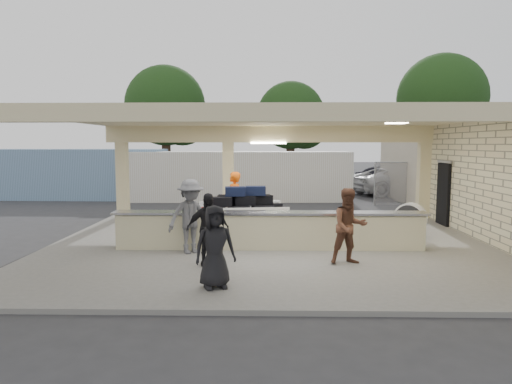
{
  "coord_description": "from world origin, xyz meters",
  "views": [
    {
      "loc": [
        -0.12,
        -12.3,
        2.85
      ],
      "look_at": [
        -0.38,
        1.0,
        1.44
      ],
      "focal_mm": 32.0,
      "sensor_mm": 36.0,
      "label": 1
    }
  ],
  "objects_px": {
    "baggage_counter": "(269,230)",
    "passenger_c": "(191,216)",
    "car_white_b": "(512,181)",
    "drum_fan": "(410,219)",
    "car_dark": "(394,179)",
    "container_white": "(237,176)",
    "baggage_handler": "(234,202)",
    "car_white_a": "(400,181)",
    "passenger_d": "(215,247)",
    "container_blue": "(69,174)",
    "luggage_cart": "(241,210)",
    "passenger_a": "(349,226)",
    "passenger_b": "(208,229)"
  },
  "relations": [
    {
      "from": "baggage_counter",
      "to": "passenger_c",
      "type": "height_order",
      "value": "passenger_c"
    },
    {
      "from": "car_white_b",
      "to": "drum_fan",
      "type": "bearing_deg",
      "value": 131.39
    },
    {
      "from": "car_dark",
      "to": "container_white",
      "type": "bearing_deg",
      "value": 161.56
    },
    {
      "from": "baggage_handler",
      "to": "car_white_a",
      "type": "distance_m",
      "value": 14.4
    },
    {
      "from": "passenger_d",
      "to": "car_dark",
      "type": "bearing_deg",
      "value": 46.07
    },
    {
      "from": "baggage_handler",
      "to": "container_blue",
      "type": "bearing_deg",
      "value": -114.2
    },
    {
      "from": "passenger_c",
      "to": "container_blue",
      "type": "distance_m",
      "value": 14.87
    },
    {
      "from": "luggage_cart",
      "to": "car_white_b",
      "type": "distance_m",
      "value": 18.51
    },
    {
      "from": "car_dark",
      "to": "container_white",
      "type": "height_order",
      "value": "container_white"
    },
    {
      "from": "passenger_a",
      "to": "container_blue",
      "type": "relative_size",
      "value": 0.18
    },
    {
      "from": "luggage_cart",
      "to": "container_white",
      "type": "bearing_deg",
      "value": 86.51
    },
    {
      "from": "passenger_d",
      "to": "car_dark",
      "type": "xyz_separation_m",
      "value": [
        8.78,
        19.23,
        -0.15
      ]
    },
    {
      "from": "luggage_cart",
      "to": "passenger_c",
      "type": "relative_size",
      "value": 1.47
    },
    {
      "from": "baggage_handler",
      "to": "container_blue",
      "type": "xyz_separation_m",
      "value": [
        -9.25,
        9.36,
        0.25
      ]
    },
    {
      "from": "car_white_b",
      "to": "car_dark",
      "type": "height_order",
      "value": "car_white_b"
    },
    {
      "from": "baggage_counter",
      "to": "passenger_d",
      "type": "relative_size",
      "value": 5.15
    },
    {
      "from": "car_dark",
      "to": "container_white",
      "type": "distance_m",
      "value": 10.38
    },
    {
      "from": "baggage_handler",
      "to": "car_white_b",
      "type": "xyz_separation_m",
      "value": [
        14.54,
        10.96,
        -0.25
      ]
    },
    {
      "from": "passenger_c",
      "to": "container_blue",
      "type": "height_order",
      "value": "container_blue"
    },
    {
      "from": "luggage_cart",
      "to": "car_white_a",
      "type": "xyz_separation_m",
      "value": [
        8.33,
        12.38,
        -0.13
      ]
    },
    {
      "from": "passenger_a",
      "to": "passenger_d",
      "type": "height_order",
      "value": "passenger_a"
    },
    {
      "from": "baggage_handler",
      "to": "passenger_c",
      "type": "xyz_separation_m",
      "value": [
        -0.88,
        -2.93,
        -0.01
      ]
    },
    {
      "from": "container_white",
      "to": "drum_fan",
      "type": "bearing_deg",
      "value": -61.36
    },
    {
      "from": "luggage_cart",
      "to": "container_white",
      "type": "height_order",
      "value": "container_white"
    },
    {
      "from": "car_white_b",
      "to": "car_dark",
      "type": "distance_m",
      "value": 6.28
    },
    {
      "from": "baggage_handler",
      "to": "car_dark",
      "type": "relative_size",
      "value": 0.42
    },
    {
      "from": "baggage_counter",
      "to": "car_white_a",
      "type": "bearing_deg",
      "value": 61.68
    },
    {
      "from": "container_white",
      "to": "container_blue",
      "type": "height_order",
      "value": "container_blue"
    },
    {
      "from": "luggage_cart",
      "to": "passenger_c",
      "type": "height_order",
      "value": "passenger_c"
    },
    {
      "from": "drum_fan",
      "to": "baggage_handler",
      "type": "distance_m",
      "value": 5.34
    },
    {
      "from": "luggage_cart",
      "to": "car_white_a",
      "type": "distance_m",
      "value": 14.92
    },
    {
      "from": "passenger_a",
      "to": "car_dark",
      "type": "height_order",
      "value": "passenger_a"
    },
    {
      "from": "luggage_cart",
      "to": "container_blue",
      "type": "relative_size",
      "value": 0.28
    },
    {
      "from": "car_dark",
      "to": "luggage_cart",
      "type": "bearing_deg",
      "value": -166.08
    },
    {
      "from": "baggage_handler",
      "to": "passenger_b",
      "type": "relative_size",
      "value": 1.14
    },
    {
      "from": "passenger_b",
      "to": "container_white",
      "type": "bearing_deg",
      "value": 84.38
    },
    {
      "from": "passenger_d",
      "to": "container_blue",
      "type": "relative_size",
      "value": 0.16
    },
    {
      "from": "drum_fan",
      "to": "passenger_a",
      "type": "height_order",
      "value": "passenger_a"
    },
    {
      "from": "car_white_b",
      "to": "car_dark",
      "type": "xyz_separation_m",
      "value": [
        -5.72,
        2.58,
        -0.04
      ]
    },
    {
      "from": "luggage_cart",
      "to": "container_blue",
      "type": "xyz_separation_m",
      "value": [
        -9.53,
        10.21,
        0.39
      ]
    },
    {
      "from": "passenger_a",
      "to": "passenger_b",
      "type": "relative_size",
      "value": 1.06
    },
    {
      "from": "drum_fan",
      "to": "container_white",
      "type": "relative_size",
      "value": 0.09
    },
    {
      "from": "baggage_handler",
      "to": "container_blue",
      "type": "distance_m",
      "value": 13.16
    },
    {
      "from": "baggage_handler",
      "to": "luggage_cart",
      "type": "bearing_deg",
      "value": 39.74
    },
    {
      "from": "passenger_a",
      "to": "drum_fan",
      "type": "bearing_deg",
      "value": 40.6
    },
    {
      "from": "drum_fan",
      "to": "luggage_cart",
      "type": "bearing_deg",
      "value": -145.62
    },
    {
      "from": "passenger_c",
      "to": "car_dark",
      "type": "height_order",
      "value": "passenger_c"
    },
    {
      "from": "baggage_counter",
      "to": "car_white_b",
      "type": "xyz_separation_m",
      "value": [
        13.43,
        13.36,
        0.21
      ]
    },
    {
      "from": "baggage_counter",
      "to": "container_blue",
      "type": "relative_size",
      "value": 0.83
    },
    {
      "from": "passenger_c",
      "to": "container_white",
      "type": "relative_size",
      "value": 0.16
    }
  ]
}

